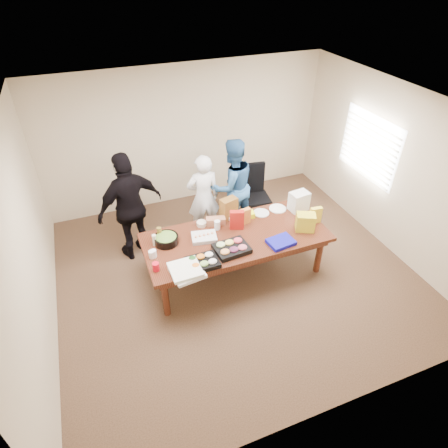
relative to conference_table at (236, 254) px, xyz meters
name	(u,v)px	position (x,y,z in m)	size (l,w,h in m)	color
floor	(235,272)	(0.00, 0.00, -0.39)	(5.50, 5.00, 0.02)	#47301E
ceiling	(239,109)	(0.00, 0.00, 2.33)	(5.50, 5.00, 0.02)	white
wall_back	(187,136)	(0.00, 2.50, 0.98)	(5.50, 0.04, 2.70)	beige
wall_front	(341,341)	(0.00, -2.50, 0.98)	(5.50, 0.04, 2.70)	beige
wall_left	(28,248)	(-2.75, 0.00, 0.98)	(0.04, 5.00, 2.70)	beige
wall_right	(392,170)	(2.75, 0.00, 0.98)	(0.04, 5.00, 2.70)	beige
window_panel	(369,147)	(2.72, 0.60, 1.12)	(0.03, 1.40, 1.10)	white
window_blinds	(367,147)	(2.68, 0.60, 1.12)	(0.04, 1.36, 1.00)	beige
conference_table	(236,254)	(0.00, 0.00, 0.00)	(2.80, 1.20, 0.75)	#4C1C0F
office_chair	(256,197)	(0.91, 1.18, 0.17)	(0.55, 0.55, 1.08)	black
person_center	(203,197)	(-0.13, 1.16, 0.42)	(0.58, 0.38, 1.59)	white
person_right	(232,186)	(0.42, 1.19, 0.50)	(0.85, 0.66, 1.75)	#2D5F96
person_left	(131,207)	(-1.38, 1.06, 0.57)	(1.11, 0.46, 1.89)	black
veggie_tray	(203,262)	(-0.68, -0.42, 0.41)	(0.44, 0.34, 0.07)	black
fruit_tray	(232,249)	(-0.19, -0.29, 0.41)	(0.48, 0.38, 0.07)	black
sheet_cake	(204,237)	(-0.48, 0.10, 0.41)	(0.37, 0.28, 0.06)	silver
salad_bowl	(166,240)	(-1.03, 0.22, 0.43)	(0.36, 0.36, 0.12)	black
chip_bag_blue	(281,242)	(0.55, -0.41, 0.40)	(0.38, 0.28, 0.06)	#0F0E9B
chip_bag_red	(237,220)	(0.08, 0.17, 0.53)	(0.22, 0.09, 0.32)	#A51812
chip_bag_yellow	(316,215)	(1.30, -0.13, 0.51)	(0.18, 0.07, 0.27)	yellow
chip_bag_orange	(245,216)	(0.26, 0.25, 0.51)	(0.17, 0.08, 0.26)	orange
mayo_jar	(217,225)	(-0.20, 0.27, 0.45)	(0.09, 0.09, 0.15)	silver
mustard_bottle	(245,213)	(0.32, 0.41, 0.45)	(0.05, 0.05, 0.15)	gold
dressing_bottle	(160,234)	(-1.10, 0.32, 0.49)	(0.07, 0.07, 0.22)	brown
ranch_bottle	(154,240)	(-1.20, 0.23, 0.47)	(0.06, 0.06, 0.18)	beige
banana_bunch	(246,215)	(0.34, 0.40, 0.42)	(0.26, 0.15, 0.09)	#E9F90F
bread_loaf	(216,221)	(-0.19, 0.39, 0.43)	(0.30, 0.13, 0.12)	#A26445
kraft_bag	(229,208)	(0.08, 0.50, 0.55)	(0.27, 0.15, 0.35)	brown
red_cup	(156,267)	(-1.30, -0.30, 0.44)	(0.09, 0.09, 0.12)	red
clear_cup_a	(152,254)	(-1.30, -0.03, 0.43)	(0.08, 0.08, 0.12)	white
clear_cup_b	(154,254)	(-1.27, -0.02, 0.43)	(0.09, 0.09, 0.12)	white
pizza_box_lower	(187,272)	(-0.93, -0.52, 0.40)	(0.41, 0.41, 0.05)	white
pizza_box_upper	(185,270)	(-0.95, -0.51, 0.45)	(0.41, 0.41, 0.05)	white
plate_a	(278,209)	(0.93, 0.42, 0.38)	(0.28, 0.28, 0.02)	white
plate_b	(261,213)	(0.61, 0.40, 0.38)	(0.26, 0.26, 0.02)	silver
dip_bowl_a	(233,218)	(0.11, 0.41, 0.40)	(0.14, 0.14, 0.05)	silver
dip_bowl_b	(202,224)	(-0.40, 0.44, 0.41)	(0.16, 0.16, 0.06)	beige
grocery_bag_white	(299,201)	(1.24, 0.29, 0.54)	(0.30, 0.22, 0.32)	white
grocery_bag_yellow	(305,222)	(1.05, -0.23, 0.52)	(0.28, 0.19, 0.28)	gold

